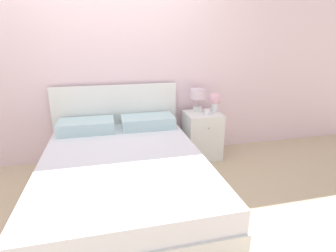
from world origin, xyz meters
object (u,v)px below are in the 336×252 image
nightstand (202,135)px  table_lamp (198,97)px  teacup (207,112)px  flower_vase (215,100)px  bed (123,173)px

nightstand → table_lamp: size_ratio=2.06×
teacup → flower_vase: bearing=27.6°
nightstand → teacup: 0.34m
bed → teacup: bearing=30.4°
table_lamp → flower_vase: 0.23m
table_lamp → teacup: size_ratio=2.66×
nightstand → teacup: teacup is taller
table_lamp → flower_vase: table_lamp is taller
nightstand → teacup: bearing=-63.7°
flower_vase → teacup: bearing=-152.4°
nightstand → bed: bearing=-146.4°
nightstand → flower_vase: size_ratio=2.37×
bed → flower_vase: (1.25, 0.73, 0.51)m
teacup → nightstand: bearing=116.3°
bed → flower_vase: 1.53m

